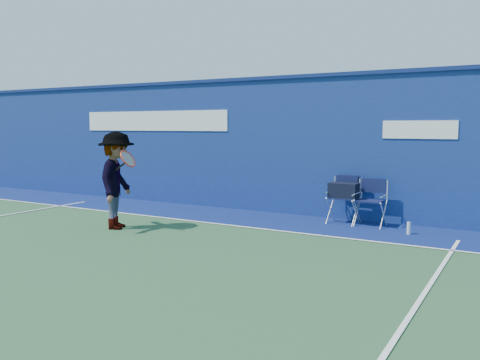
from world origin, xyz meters
The scene contains 8 objects.
ground centered at (0.00, 0.00, 0.00)m, with size 80.00×80.00×0.00m, color #2B502F.
stadium_wall centered at (0.00, 5.20, 1.55)m, with size 24.00×0.50×3.08m.
out_of_bounds_strip centered at (0.00, 4.10, 0.00)m, with size 24.00×1.80×0.01m, color navy.
court_lines centered at (0.00, 0.60, 0.01)m, with size 24.00×12.00×0.01m.
directors_chair_left centered at (2.26, 4.59, 0.41)m, with size 0.57×0.53×0.96m.
directors_chair_right centered at (2.80, 4.55, 0.29)m, with size 0.55×0.50×0.92m.
water_bottle centered at (3.64, 4.12, 0.12)m, with size 0.07×0.07×0.23m, color silver.
tennis_player centered at (-1.36, 1.91, 0.93)m, with size 1.15×1.39×1.87m.
Camera 1 is at (5.50, -5.29, 1.97)m, focal length 38.00 mm.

